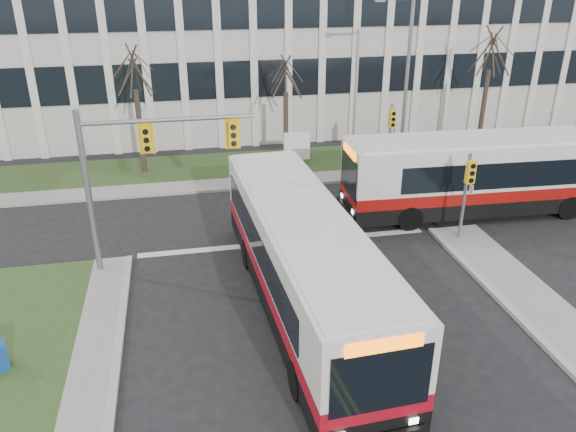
# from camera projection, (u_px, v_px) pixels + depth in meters

# --- Properties ---
(ground) EXTENTS (120.00, 120.00, 0.00)m
(ground) POSITION_uv_depth(u_px,v_px,m) (340.00, 370.00, 16.06)
(ground) COLOR black
(ground) RESTS_ON ground
(sidewalk_cross) EXTENTS (44.00, 1.60, 0.14)m
(sidewalk_cross) POSITION_uv_depth(u_px,v_px,m) (351.00, 176.00, 30.50)
(sidewalk_cross) COLOR #9E9B93
(sidewalk_cross) RESTS_ON ground
(building_lawn) EXTENTS (44.00, 5.00, 0.12)m
(building_lawn) POSITION_uv_depth(u_px,v_px,m) (337.00, 160.00, 33.01)
(building_lawn) COLOR #2C4A1F
(building_lawn) RESTS_ON ground
(office_building) EXTENTS (40.00, 16.00, 12.00)m
(office_building) POSITION_uv_depth(u_px,v_px,m) (295.00, 32.00, 41.27)
(office_building) COLOR beige
(office_building) RESTS_ON ground
(mast_arm_signal) EXTENTS (6.11, 0.38, 6.20)m
(mast_arm_signal) POSITION_uv_depth(u_px,v_px,m) (134.00, 162.00, 19.69)
(mast_arm_signal) COLOR slate
(mast_arm_signal) RESTS_ON ground
(signal_pole_near) EXTENTS (0.34, 0.39, 3.80)m
(signal_pole_near) POSITION_uv_depth(u_px,v_px,m) (467.00, 185.00, 22.48)
(signal_pole_near) COLOR slate
(signal_pole_near) RESTS_ON ground
(signal_pole_far) EXTENTS (0.34, 0.39, 3.80)m
(signal_pole_far) POSITION_uv_depth(u_px,v_px,m) (391.00, 129.00, 30.07)
(signal_pole_far) COLOR slate
(signal_pole_far) RESTS_ON ground
(streetlight) EXTENTS (2.15, 0.25, 9.20)m
(streetlight) POSITION_uv_depth(u_px,v_px,m) (404.00, 75.00, 29.82)
(streetlight) COLOR slate
(streetlight) RESTS_ON ground
(directory_sign) EXTENTS (1.50, 0.12, 2.00)m
(directory_sign) POSITION_uv_depth(u_px,v_px,m) (297.00, 147.00, 31.65)
(directory_sign) COLOR slate
(directory_sign) RESTS_ON ground
(tree_left) EXTENTS (1.80, 1.80, 7.70)m
(tree_left) POSITION_uv_depth(u_px,v_px,m) (134.00, 72.00, 28.78)
(tree_left) COLOR #42352B
(tree_left) RESTS_ON ground
(tree_mid) EXTENTS (1.80, 1.80, 6.82)m
(tree_mid) POSITION_uv_depth(u_px,v_px,m) (286.00, 78.00, 30.66)
(tree_mid) COLOR #42352B
(tree_mid) RESTS_ON ground
(tree_right) EXTENTS (1.80, 1.80, 8.25)m
(tree_right) POSITION_uv_depth(u_px,v_px,m) (491.00, 53.00, 32.21)
(tree_right) COLOR #42352B
(tree_right) RESTS_ON ground
(bus_main) EXTENTS (3.43, 13.00, 3.43)m
(bus_main) POSITION_uv_depth(u_px,v_px,m) (303.00, 263.00, 18.31)
(bus_main) COLOR silver
(bus_main) RESTS_ON ground
(bus_cross) EXTENTS (13.38, 3.40, 3.54)m
(bus_cross) POSITION_uv_depth(u_px,v_px,m) (490.00, 176.00, 25.57)
(bus_cross) COLOR silver
(bus_cross) RESTS_ON ground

